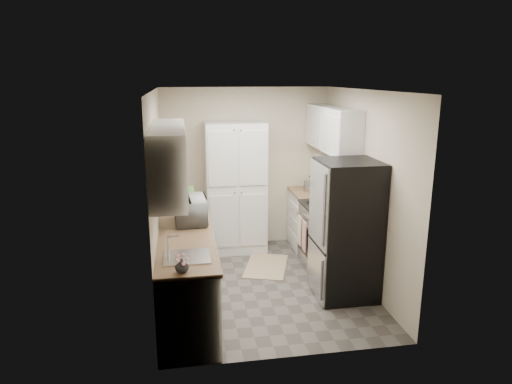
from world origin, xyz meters
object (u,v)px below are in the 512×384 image
at_px(refrigerator, 346,230).
at_px(wine_bottle, 177,201).
at_px(pantry_cabinet, 236,188).
at_px(microwave, 191,210).
at_px(electric_range, 327,236).
at_px(toaster_oven, 318,187).

xyz_separation_m(refrigerator, wine_bottle, (-2.02, 0.89, 0.21)).
distance_m(pantry_cabinet, microwave, 1.51).
relative_size(refrigerator, microwave, 3.03).
distance_m(pantry_cabinet, electric_range, 1.58).
relative_size(pantry_cabinet, wine_bottle, 7.28).
relative_size(microwave, toaster_oven, 1.73).
relative_size(pantry_cabinet, refrigerator, 1.18).
xyz_separation_m(refrigerator, microwave, (-1.85, 0.39, 0.23)).
height_order(pantry_cabinet, wine_bottle, pantry_cabinet).
bearing_deg(toaster_oven, wine_bottle, 174.42).
height_order(electric_range, toaster_oven, electric_range).
distance_m(electric_range, wine_bottle, 2.14).
bearing_deg(pantry_cabinet, microwave, -118.17).
bearing_deg(electric_range, pantry_cabinet, 141.78).
bearing_deg(wine_bottle, pantry_cabinet, 43.69).
height_order(pantry_cabinet, microwave, pantry_cabinet).
bearing_deg(microwave, toaster_oven, -62.81).
distance_m(microwave, toaster_oven, 2.27).
distance_m(pantry_cabinet, toaster_oven, 1.26).
bearing_deg(refrigerator, toaster_oven, 86.20).
distance_m(wine_bottle, toaster_oven, 2.22).
relative_size(electric_range, wine_bottle, 4.11).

